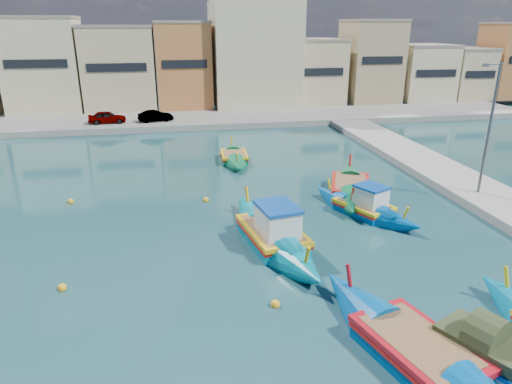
{
  "coord_description": "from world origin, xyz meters",
  "views": [
    {
      "loc": [
        -0.21,
        -16.7,
        9.89
      ],
      "look_at": [
        4.0,
        6.0,
        1.4
      ],
      "focal_mm": 32.0,
      "sensor_mm": 36.0,
      "label": 1
    }
  ],
  "objects_px": {
    "luzzu_green": "(234,158)",
    "luzzu_blue_south": "(417,353)",
    "quay_street_lamp": "(488,129)",
    "luzzu_cyan_mid": "(350,189)",
    "tender_near": "(483,351)",
    "church_block": "(254,38)",
    "luzzu_blue_cabin": "(364,208)",
    "luzzu_turquoise_cabin": "(273,236)"
  },
  "relations": [
    {
      "from": "luzzu_turquoise_cabin",
      "to": "luzzu_blue_south",
      "type": "xyz_separation_m",
      "value": [
        2.65,
        -8.81,
        -0.11
      ]
    },
    {
      "from": "luzzu_turquoise_cabin",
      "to": "luzzu_blue_cabin",
      "type": "height_order",
      "value": "luzzu_turquoise_cabin"
    },
    {
      "from": "luzzu_blue_cabin",
      "to": "tender_near",
      "type": "bearing_deg",
      "value": -95.67
    },
    {
      "from": "luzzu_green",
      "to": "luzzu_blue_cabin",
      "type": "bearing_deg",
      "value": -64.23
    },
    {
      "from": "quay_street_lamp",
      "to": "luzzu_cyan_mid",
      "type": "xyz_separation_m",
      "value": [
        -7.02,
        2.45,
        -4.04
      ]
    },
    {
      "from": "luzzu_blue_south",
      "to": "tender_near",
      "type": "xyz_separation_m",
      "value": [
        1.93,
        -0.46,
        0.17
      ]
    },
    {
      "from": "quay_street_lamp",
      "to": "tender_near",
      "type": "bearing_deg",
      "value": -124.37
    },
    {
      "from": "luzzu_blue_cabin",
      "to": "luzzu_blue_south",
      "type": "bearing_deg",
      "value": -105.24
    },
    {
      "from": "luzzu_blue_cabin",
      "to": "luzzu_blue_south",
      "type": "xyz_separation_m",
      "value": [
        -3.11,
        -11.42,
        -0.03
      ]
    },
    {
      "from": "tender_near",
      "to": "luzzu_green",
      "type": "bearing_deg",
      "value": 100.71
    },
    {
      "from": "quay_street_lamp",
      "to": "luzzu_green",
      "type": "relative_size",
      "value": 1.09
    },
    {
      "from": "luzzu_turquoise_cabin",
      "to": "luzzu_blue_cabin",
      "type": "xyz_separation_m",
      "value": [
        5.76,
        2.61,
        -0.07
      ]
    },
    {
      "from": "luzzu_cyan_mid",
      "to": "luzzu_blue_cabin",
      "type": "bearing_deg",
      "value": -98.53
    },
    {
      "from": "luzzu_turquoise_cabin",
      "to": "luzzu_cyan_mid",
      "type": "height_order",
      "value": "luzzu_turquoise_cabin"
    },
    {
      "from": "church_block",
      "to": "quay_street_lamp",
      "type": "height_order",
      "value": "church_block"
    },
    {
      "from": "church_block",
      "to": "luzzu_blue_cabin",
      "type": "distance_m",
      "value": 35.74
    },
    {
      "from": "luzzu_cyan_mid",
      "to": "quay_street_lamp",
      "type": "bearing_deg",
      "value": -19.21
    },
    {
      "from": "church_block",
      "to": "luzzu_green",
      "type": "bearing_deg",
      "value": -103.84
    },
    {
      "from": "luzzu_blue_cabin",
      "to": "quay_street_lamp",
      "type": "bearing_deg",
      "value": 6.21
    },
    {
      "from": "quay_street_lamp",
      "to": "luzzu_turquoise_cabin",
      "type": "bearing_deg",
      "value": -165.51
    },
    {
      "from": "luzzu_turquoise_cabin",
      "to": "tender_near",
      "type": "xyz_separation_m",
      "value": [
        4.58,
        -9.28,
        0.06
      ]
    },
    {
      "from": "quay_street_lamp",
      "to": "luzzu_blue_south",
      "type": "height_order",
      "value": "quay_street_lamp"
    },
    {
      "from": "luzzu_cyan_mid",
      "to": "tender_near",
      "type": "bearing_deg",
      "value": -96.29
    },
    {
      "from": "quay_street_lamp",
      "to": "tender_near",
      "type": "relative_size",
      "value": 2.3
    },
    {
      "from": "quay_street_lamp",
      "to": "luzzu_blue_south",
      "type": "bearing_deg",
      "value": -130.95
    },
    {
      "from": "luzzu_green",
      "to": "luzzu_blue_south",
      "type": "height_order",
      "value": "luzzu_blue_south"
    },
    {
      "from": "luzzu_cyan_mid",
      "to": "tender_near",
      "type": "relative_size",
      "value": 2.77
    },
    {
      "from": "quay_street_lamp",
      "to": "church_block",
      "type": "bearing_deg",
      "value": 102.35
    },
    {
      "from": "luzzu_turquoise_cabin",
      "to": "luzzu_cyan_mid",
      "type": "relative_size",
      "value": 1.1
    },
    {
      "from": "quay_street_lamp",
      "to": "luzzu_green",
      "type": "bearing_deg",
      "value": 140.44
    },
    {
      "from": "luzzu_blue_south",
      "to": "tender_near",
      "type": "height_order",
      "value": "luzzu_blue_south"
    },
    {
      "from": "luzzu_cyan_mid",
      "to": "luzzu_green",
      "type": "xyz_separation_m",
      "value": [
        -6.13,
        8.41,
        -0.05
      ]
    },
    {
      "from": "church_block",
      "to": "luzzu_green",
      "type": "xyz_separation_m",
      "value": [
        -5.7,
        -23.14,
        -8.16
      ]
    },
    {
      "from": "quay_street_lamp",
      "to": "luzzu_blue_cabin",
      "type": "height_order",
      "value": "quay_street_lamp"
    },
    {
      "from": "luzzu_blue_south",
      "to": "luzzu_green",
      "type": "bearing_deg",
      "value": 96.24
    },
    {
      "from": "luzzu_blue_cabin",
      "to": "church_block",
      "type": "bearing_deg",
      "value": 89.89
    },
    {
      "from": "luzzu_blue_south",
      "to": "luzzu_turquoise_cabin",
      "type": "bearing_deg",
      "value": 106.71
    },
    {
      "from": "luzzu_blue_south",
      "to": "church_block",
      "type": "bearing_deg",
      "value": 86.07
    },
    {
      "from": "tender_near",
      "to": "church_block",
      "type": "bearing_deg",
      "value": 88.47
    },
    {
      "from": "church_block",
      "to": "luzzu_blue_south",
      "type": "xyz_separation_m",
      "value": [
        -3.18,
        -46.24,
        -8.11
      ]
    },
    {
      "from": "luzzu_turquoise_cabin",
      "to": "luzzu_green",
      "type": "distance_m",
      "value": 14.29
    },
    {
      "from": "church_block",
      "to": "luzzu_blue_south",
      "type": "height_order",
      "value": "church_block"
    }
  ]
}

